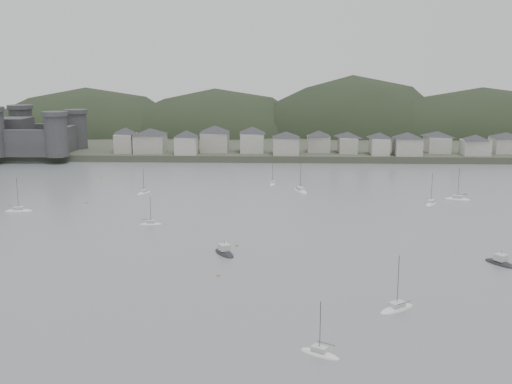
{
  "coord_description": "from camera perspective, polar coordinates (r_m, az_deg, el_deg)",
  "views": [
    {
      "loc": [
        6.62,
        -103.0,
        42.1
      ],
      "look_at": [
        0.0,
        75.0,
        6.0
      ],
      "focal_mm": 43.31,
      "sensor_mm": 36.0,
      "label": 1
    }
  ],
  "objects": [
    {
      "name": "motor_launch_far",
      "position": [
        142.59,
        -2.94,
        -5.61
      ],
      "size": [
        6.47,
        8.48,
        3.93
      ],
      "rotation": [
        0.0,
        0.0,
        3.65
      ],
      "color": "black",
      "rests_on": "ground"
    },
    {
      "name": "forested_ridge",
      "position": [
        376.21,
        1.84,
        3.29
      ],
      "size": [
        851.55,
        103.94,
        102.57
      ],
      "color": "black",
      "rests_on": "ground"
    },
    {
      "name": "mooring_buoys",
      "position": [
        175.91,
        -1.37,
        -2.34
      ],
      "size": [
        177.88,
        114.27,
        0.7
      ],
      "color": "#D09145",
      "rests_on": "ground"
    },
    {
      "name": "waterfront_town",
      "position": [
        291.62,
        10.82,
        4.67
      ],
      "size": [
        451.48,
        28.46,
        12.92
      ],
      "color": "#99978C",
      "rests_on": "far_shore_land"
    },
    {
      "name": "motor_launch_near",
      "position": [
        145.22,
        21.64,
        -6.11
      ],
      "size": [
        6.57,
        7.99,
        3.85
      ],
      "rotation": [
        0.0,
        0.0,
        0.58
      ],
      "color": "black",
      "rests_on": "ground"
    },
    {
      "name": "far_shore_land",
      "position": [
        400.12,
        1.18,
        5.63
      ],
      "size": [
        900.0,
        250.0,
        3.0
      ],
      "primitive_type": "cube",
      "color": "#383D2D",
      "rests_on": "ground"
    },
    {
      "name": "castle",
      "position": [
        311.41,
        -21.96,
        4.89
      ],
      "size": [
        66.0,
        43.0,
        20.0
      ],
      "color": "#363639",
      "rests_on": "far_shore_land"
    },
    {
      "name": "moored_fleet",
      "position": [
        172.28,
        -6.16,
        -2.69
      ],
      "size": [
        221.71,
        176.64,
        13.53
      ],
      "color": "silver",
      "rests_on": "ground"
    },
    {
      "name": "ground",
      "position": [
        111.47,
        -1.46,
        -10.74
      ],
      "size": [
        900.0,
        900.0,
        0.0
      ],
      "primitive_type": "plane",
      "color": "slate",
      "rests_on": "ground"
    }
  ]
}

